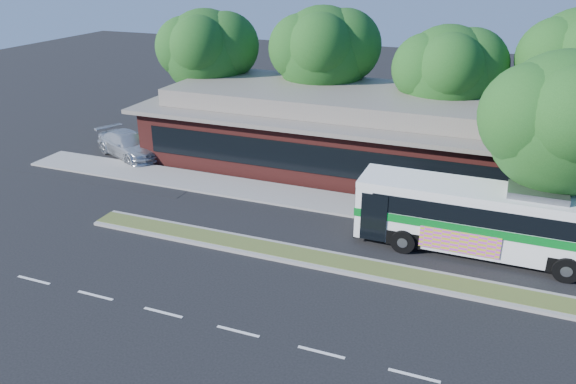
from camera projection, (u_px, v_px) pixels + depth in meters
ground at (360, 276)px, 22.49m from camera, size 120.00×120.00×0.00m
median_strip at (364, 268)px, 22.98m from camera, size 26.00×1.10×0.15m
sidewalk at (393, 212)px, 27.95m from camera, size 44.00×2.60×0.12m
parking_lot at (134, 149)px, 37.10m from camera, size 14.00×12.00×0.01m
plaza_building at (419, 135)px, 32.78m from camera, size 33.20×11.20×4.45m
tree_bg_a at (212, 50)px, 38.05m from camera, size 6.47×5.80×8.63m
tree_bg_b at (330, 51)px, 36.12m from camera, size 6.69×6.00×9.00m
tree_bg_c at (454, 71)px, 32.79m from camera, size 6.24×5.60×8.26m
transit_bus at (497, 217)px, 23.44m from camera, size 11.57×2.78×3.24m
sedan at (129, 145)px, 35.51m from camera, size 5.77×4.19×1.55m
sidewalk_tree at (575, 121)px, 22.57m from camera, size 6.63×5.94×8.56m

